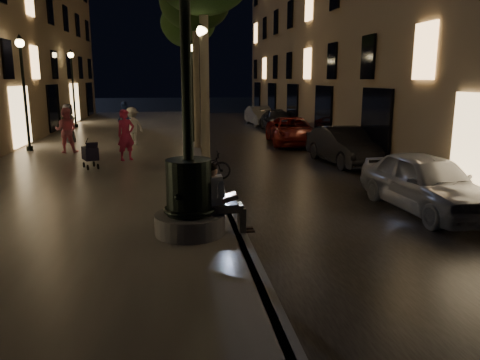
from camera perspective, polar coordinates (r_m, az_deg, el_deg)
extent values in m
plane|color=black|center=(22.25, -4.79, 3.89)|extent=(120.00, 120.00, 0.00)
cube|color=black|center=(22.62, 2.84, 4.08)|extent=(6.00, 45.00, 0.02)
cube|color=#646058|center=(22.37, -15.10, 3.81)|extent=(8.00, 45.00, 0.20)
cube|color=#59595B|center=(22.24, -4.79, 4.14)|extent=(0.25, 45.00, 0.20)
cylinder|color=#59595B|center=(9.42, -6.12, -5.30)|extent=(1.40, 1.40, 0.40)
cylinder|color=black|center=(9.22, -6.23, -0.85)|extent=(0.90, 0.90, 1.10)
torus|color=black|center=(9.33, -6.16, -3.55)|extent=(1.04, 1.04, 0.10)
torus|color=black|center=(9.14, -6.29, 1.59)|extent=(0.89, 0.89, 0.09)
cylinder|color=black|center=(8.98, -6.55, 12.62)|extent=(0.20, 0.20, 3.20)
cube|color=tan|center=(9.37, -2.79, -3.45)|extent=(0.39, 0.26, 0.19)
cube|color=white|center=(9.27, -3.21, -1.29)|extent=(0.48, 0.28, 0.61)
sphere|color=tan|center=(9.18, -3.45, 1.13)|extent=(0.23, 0.23, 0.23)
sphere|color=black|center=(9.17, -3.52, 1.39)|extent=(0.23, 0.23, 0.23)
cube|color=tan|center=(9.30, -1.15, -3.55)|extent=(0.50, 0.14, 0.15)
cube|color=tan|center=(9.49, -1.29, -3.24)|extent=(0.50, 0.14, 0.15)
cube|color=tan|center=(9.40, 0.30, -4.95)|extent=(0.14, 0.13, 0.50)
cube|color=tan|center=(9.58, 0.13, -4.61)|extent=(0.14, 0.13, 0.50)
cube|color=black|center=(9.49, 0.94, -6.27)|extent=(0.28, 0.11, 0.03)
cube|color=black|center=(9.67, 0.76, -5.90)|extent=(0.28, 0.11, 0.03)
cube|color=black|center=(9.37, -1.09, -2.88)|extent=(0.26, 0.36, 0.02)
cube|color=black|center=(9.32, -2.15, -2.22)|extent=(0.09, 0.36, 0.23)
cube|color=#AABCF3|center=(9.32, -2.05, -2.21)|extent=(0.07, 0.32, 0.20)
cylinder|color=#6B604C|center=(15.02, -4.30, 10.21)|extent=(0.28, 0.28, 5.00)
cylinder|color=#6B604C|center=(21.01, -5.31, 10.91)|extent=(0.28, 0.28, 5.10)
ellipsoid|color=black|center=(21.24, -5.52, 20.80)|extent=(3.00, 3.00, 2.40)
cylinder|color=#6B604C|center=(27.00, -6.19, 10.98)|extent=(0.28, 0.28, 4.90)
ellipsoid|color=black|center=(27.16, -6.37, 18.48)|extent=(3.00, 3.00, 2.40)
cylinder|color=#6B604C|center=(33.00, -6.45, 11.46)|extent=(0.28, 0.28, 5.20)
ellipsoid|color=black|center=(33.16, -6.61, 17.86)|extent=(3.00, 3.00, 2.40)
cylinder|color=black|center=(15.29, -4.34, 1.19)|extent=(0.28, 0.28, 0.20)
cylinder|color=black|center=(15.03, -4.47, 9.07)|extent=(0.12, 0.12, 4.40)
sphere|color=#FFD88C|center=(15.08, -4.62, 17.64)|extent=(0.36, 0.36, 0.36)
cone|color=black|center=(15.10, -4.64, 18.58)|extent=(0.30, 0.30, 0.22)
cylinder|color=black|center=(23.19, -5.69, 4.95)|extent=(0.28, 0.28, 0.20)
cylinder|color=black|center=(23.01, -5.81, 10.15)|extent=(0.12, 0.12, 4.40)
sphere|color=#FFD88C|center=(23.04, -5.93, 15.75)|extent=(0.36, 0.36, 0.36)
cone|color=black|center=(23.06, -5.95, 16.37)|extent=(0.30, 0.30, 0.22)
cylinder|color=black|center=(31.13, -6.36, 6.80)|extent=(0.28, 0.28, 0.20)
cylinder|color=black|center=(31.00, -6.46, 10.67)|extent=(0.12, 0.12, 4.40)
sphere|color=#FFD88C|center=(31.03, -6.56, 14.82)|extent=(0.36, 0.36, 0.36)
cone|color=black|center=(31.04, -6.57, 15.29)|extent=(0.30, 0.30, 0.22)
cylinder|color=black|center=(39.10, -6.76, 7.90)|extent=(0.28, 0.28, 0.20)
cylinder|color=black|center=(39.00, -6.84, 10.98)|extent=(0.12, 0.12, 4.40)
sphere|color=#FFD88C|center=(39.02, -6.93, 14.28)|extent=(0.36, 0.36, 0.36)
cone|color=black|center=(39.03, -6.94, 14.65)|extent=(0.30, 0.30, 0.22)
cylinder|color=black|center=(22.05, -24.24, 3.55)|extent=(0.28, 0.28, 0.20)
cylinder|color=black|center=(21.87, -24.73, 8.99)|extent=(0.12, 0.12, 4.40)
sphere|color=#FFD88C|center=(21.90, -25.27, 14.86)|extent=(0.36, 0.36, 0.36)
cone|color=black|center=(21.92, -25.33, 15.51)|extent=(0.30, 0.30, 0.22)
cylinder|color=black|center=(31.71, -19.37, 6.29)|extent=(0.28, 0.28, 0.20)
cylinder|color=black|center=(31.59, -19.64, 10.07)|extent=(0.12, 0.12, 4.40)
sphere|color=#FFD88C|center=(31.61, -19.94, 14.14)|extent=(0.36, 0.36, 0.36)
cone|color=black|center=(31.62, -19.98, 14.60)|extent=(0.30, 0.30, 0.22)
cube|color=black|center=(16.83, -17.81, 3.11)|extent=(0.67, 0.82, 0.43)
cube|color=black|center=(16.46, -17.61, 3.94)|extent=(0.41, 0.30, 0.28)
cylinder|color=black|center=(16.58, -18.06, 1.47)|extent=(0.11, 0.19, 0.19)
cylinder|color=black|center=(16.66, -16.92, 1.59)|extent=(0.11, 0.19, 0.19)
cylinder|color=black|center=(17.13, -18.49, 1.77)|extent=(0.11, 0.19, 0.19)
cylinder|color=black|center=(17.21, -17.38, 1.88)|extent=(0.11, 0.19, 0.19)
cylinder|color=black|center=(17.14, -18.19, 4.53)|extent=(0.19, 0.40, 0.26)
imported|color=#98999F|center=(12.39, 21.78, -0.29)|extent=(2.06, 4.38, 1.45)
imported|color=black|center=(18.35, 12.63, 4.08)|extent=(1.91, 4.44, 1.42)
imported|color=maroon|center=(23.61, 6.38, 5.96)|extent=(2.58, 4.93, 1.33)
imported|color=#2E2F33|center=(29.52, 4.59, 7.18)|extent=(1.80, 4.35, 1.26)
imported|color=#A2A19C|center=(33.39, 2.44, 7.84)|extent=(1.69, 4.05, 1.30)
imported|color=#CD2954|center=(18.11, -13.74, 5.35)|extent=(0.83, 0.76, 1.91)
imported|color=pink|center=(20.71, -20.42, 5.70)|extent=(0.94, 0.75, 1.87)
imported|color=silver|center=(22.22, -12.98, 6.39)|extent=(1.29, 1.20, 1.74)
imported|color=navy|center=(23.60, -13.83, 6.92)|extent=(1.08, 1.19, 1.95)
imported|color=#303034|center=(24.04, -20.17, 6.51)|extent=(0.64, 0.94, 1.86)
imported|color=black|center=(14.19, -4.48, 1.70)|extent=(1.68, 0.64, 0.87)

